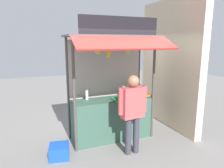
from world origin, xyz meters
TOP-DOWN VIEW (x-y plane):
  - ground_plane at (0.00, 0.00)m, footprint 20.00×20.00m
  - stall_counter at (0.00, 0.00)m, footprint 1.84×0.55m
  - stall_structure at (0.00, 0.11)m, footprint 2.04×1.43m
  - water_bottle_far_right at (-0.55, 0.15)m, footprint 0.07×0.07m
  - water_bottle_mid_left at (0.35, 0.12)m, footprint 0.07×0.07m
  - water_bottle_rear_center at (0.56, 0.19)m, footprint 0.09×0.09m
  - water_bottle_front_left at (0.82, 0.13)m, footprint 0.07×0.07m
  - water_bottle_mid_right at (0.43, 0.07)m, footprint 0.08×0.08m
  - magazine_stack_right at (0.06, -0.14)m, footprint 0.22×0.29m
  - magazine_stack_back_right at (0.85, -0.12)m, footprint 0.25×0.26m
  - banana_bunch_rightmost at (-0.45, -0.38)m, footprint 0.11×0.11m
  - banana_bunch_inner_left at (0.20, -0.38)m, footprint 0.09×0.09m
  - banana_bunch_inner_right at (-0.22, -0.37)m, footprint 0.10×0.10m
  - vendor_person at (0.13, -0.78)m, footprint 0.62×0.25m
  - plastic_crate at (-1.29, -0.40)m, footprint 0.44×0.44m
  - neighbour_wall at (1.78, 0.30)m, footprint 0.20×2.40m

SIDE VIEW (x-z plane):
  - ground_plane at x=0.00m, z-range 0.00..0.00m
  - plastic_crate at x=-1.29m, z-range 0.00..0.26m
  - stall_counter at x=0.00m, z-range 0.00..0.97m
  - vendor_person at x=0.13m, z-range 0.17..1.80m
  - magazine_stack_right at x=0.06m, z-range 0.97..1.01m
  - magazine_stack_back_right at x=0.85m, z-range 0.97..1.02m
  - water_bottle_far_right at x=-0.55m, z-range 0.96..1.21m
  - water_bottle_front_left at x=0.82m, z-range 0.96..1.21m
  - water_bottle_mid_left at x=0.35m, z-range 0.96..1.23m
  - water_bottle_mid_right at x=0.43m, z-range 0.96..1.23m
  - water_bottle_rear_center at x=0.56m, z-range 0.96..1.27m
  - stall_structure at x=0.00m, z-range 0.26..3.01m
  - neighbour_wall at x=1.78m, z-range 0.00..3.34m
  - banana_bunch_inner_right at x=-0.22m, z-range 1.87..2.19m
  - banana_bunch_rightmost at x=-0.45m, z-range 1.96..2.21m
  - banana_bunch_inner_left at x=0.20m, z-range 1.97..2.22m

